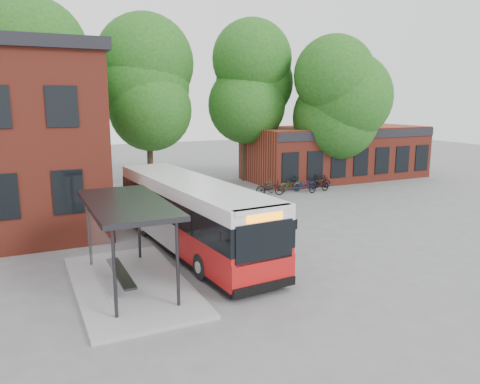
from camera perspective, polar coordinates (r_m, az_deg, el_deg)
name	(u,v)px	position (r m, az deg, el deg)	size (l,w,h in m)	color
ground	(240,257)	(18.44, 0.00, -7.99)	(100.00, 100.00, 0.00)	#606062
shop_row	(336,152)	(37.50, 11.58, 4.75)	(14.00, 6.20, 4.00)	maroon
bus_shelter	(129,244)	(15.71, -13.43, -6.18)	(3.60, 7.00, 2.90)	#29292D
bike_rail	(301,190)	(31.27, 7.46, 0.28)	(5.20, 0.10, 0.38)	#29292D
tree_0	(41,109)	(31.76, -23.12, 9.30)	(7.92, 7.92, 11.00)	#1A4D14
tree_1	(148,112)	(33.82, -11.10, 9.53)	(7.92, 7.92, 10.40)	#1A4D14
tree_2	(244,107)	(35.31, 0.54, 10.29)	(7.92, 7.92, 11.00)	#1A4D14
tree_3	(331,120)	(34.51, 11.09, 8.63)	(7.04, 7.04, 9.28)	#1A4D14
city_bus	(191,215)	(19.15, -6.05, -2.85)	(2.40, 11.27, 2.86)	red
bicycle_0	(270,188)	(30.18, 3.71, 0.52)	(0.64, 1.84, 0.97)	black
bicycle_1	(267,187)	(30.54, 3.25, 0.64)	(0.44, 1.57, 0.95)	#352C26
bicycle_2	(291,184)	(31.49, 6.20, 0.95)	(0.66, 1.89, 0.99)	#12381D
bicycle_4	(304,184)	(31.83, 7.87, 0.96)	(0.62, 1.77, 0.93)	navy
bicycle_6	(319,185)	(31.56, 9.59, 0.86)	(0.64, 1.85, 0.97)	black
bicycle_7	(320,181)	(32.94, 9.74, 1.27)	(0.45, 1.59, 0.95)	black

